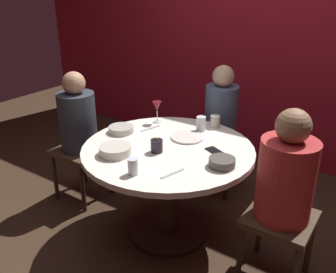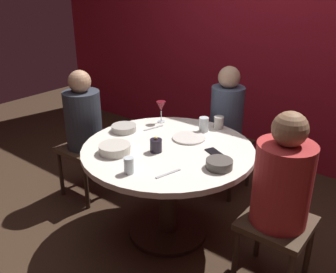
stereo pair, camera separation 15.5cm
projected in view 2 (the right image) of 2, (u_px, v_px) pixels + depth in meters
ground_plane at (168, 231)px, 2.85m from camera, size 8.00×8.00×0.00m
back_wall at (275, 35)px, 3.56m from camera, size 6.00×0.10×2.60m
dining_table at (168, 168)px, 2.63m from camera, size 1.21×1.21×0.72m
seated_diner_left at (83, 121)px, 3.08m from camera, size 0.40×0.40×1.14m
seated_diner_back at (227, 117)px, 3.17m from camera, size 0.40×0.40×1.15m
seated_diner_right at (282, 185)px, 2.10m from camera, size 0.40×0.40×1.16m
candle_holder at (156, 145)px, 2.48m from camera, size 0.08×0.08×0.11m
wine_glass at (161, 107)px, 2.96m from camera, size 0.08×0.08×0.18m
dinner_plate at (189, 138)px, 2.70m from camera, size 0.24×0.24×0.01m
cell_phone at (214, 152)px, 2.48m from camera, size 0.16×0.12×0.01m
bowl_serving_large at (219, 164)px, 2.27m from camera, size 0.17×0.17×0.06m
bowl_salad_center at (115, 149)px, 2.47m from camera, size 0.22×0.22×0.06m
bowl_small_white at (124, 128)px, 2.83m from camera, size 0.19×0.19×0.05m
cup_near_candle at (219, 122)px, 2.87m from camera, size 0.08×0.08×0.10m
cup_by_left_diner at (204, 124)px, 2.81m from camera, size 0.07×0.07×0.11m
cup_by_right_diner at (129, 165)px, 2.21m from camera, size 0.06×0.06×0.10m
fork_near_plate at (154, 128)px, 2.89m from camera, size 0.06×0.18×0.01m
knife_near_plate at (168, 174)px, 2.21m from camera, size 0.06×0.18×0.01m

